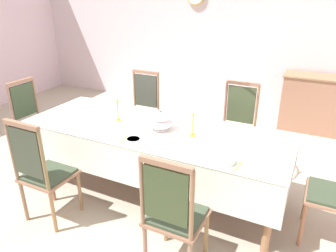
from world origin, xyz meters
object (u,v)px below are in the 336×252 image
Objects in this scene: candlestick_east at (193,123)px; bowl_near_right at (133,140)px; chair_head_west at (33,119)px; candlestick_west at (118,109)px; chair_north_b at (237,126)px; soup_tureen at (161,120)px; dining_table at (154,134)px; bowl_near_left at (224,160)px; chair_north_a at (142,110)px; spoon_primary at (239,164)px; chair_south_a at (42,170)px; spoon_secondary at (125,137)px; sideboard at (329,106)px; chair_south_b at (173,213)px.

bowl_near_right is at bearing -142.00° from candlestick_east.
candlestick_west reaches higher than chair_head_west.
candlestick_east is at bearing 76.22° from chair_north_b.
chair_north_b is 1.12m from soup_tureen.
bowl_near_left is (0.88, -0.38, 0.10)m from dining_table.
spoon_primary is (1.70, -1.26, 0.21)m from chair_north_a.
chair_head_west is at bearing 39.00° from chair_north_a.
bowl_near_left reaches higher than spoon_primary.
chair_south_a is at bearing -161.19° from bowl_near_left.
spoon_primary is (0.92, -0.35, -0.10)m from soup_tureen.
soup_tureen reaches higher than bowl_near_right.
chair_south_a is 3.01× the size of candlestick_west.
spoon_secondary is at bearing 78.70° from chair_head_west.
candlestick_east is (2.26, 0.00, 0.36)m from chair_head_west.
bowl_near_left reaches higher than spoon_secondary.
spoon_primary reaches higher than dining_table.
soup_tureen is 0.73× the size of candlestick_west.
candlestick_west is at bearing 90.00° from chair_head_west.
candlestick_east is at bearing 26.17° from spoon_secondary.
chair_north_b is 1.04× the size of chair_head_west.
chair_north_b is at bearing 61.64° from bowl_near_right.
soup_tureen is at bearing 163.04° from spoon_primary.
chair_north_b is at bearing 76.22° from candlestick_east.
chair_head_west is at bearing 180.00° from candlestick_east.
spoon_secondary is at bearing 45.76° from chair_south_a.
sideboard is at bearing 80.95° from spoon_primary.
chair_head_west is at bearing 36.84° from sideboard.
chair_south_b is at bearing -39.22° from candlestick_west.
chair_south_b is 1.00m from candlestick_east.
candlestick_west is at bearing 170.28° from spoon_primary.
bowl_near_left is (0.21, -1.29, 0.23)m from chair_north_b.
soup_tureen is 0.53m from candlestick_west.
spoon_secondary is at bearing 57.43° from chair_north_b.
bowl_near_left is at bearing -23.17° from dining_table.
bowl_near_right is 0.11m from spoon_secondary.
bowl_near_right is (0.67, 0.55, 0.23)m from chair_south_a.
candlestick_east reaches higher than spoon_primary.
chair_north_b is at bearing 53.21° from spoon_secondary.
chair_south_b is 1.12m from soup_tureen.
candlestick_west is at bearing 164.14° from bowl_near_left.
chair_north_b is 1.49m from spoon_secondary.
chair_north_b is 7.10× the size of bowl_near_right.
chair_north_a is 6.13× the size of spoon_primary.
bowl_near_right is at bearing 179.13° from bowl_near_left.
chair_head_west is 2.28m from candlestick_east.
chair_north_a reaches higher than chair_south_a.
dining_table is 2.58× the size of chair_north_a.
chair_north_a is at bearing 109.92° from spoon_secondary.
spoon_secondary is 3.48m from sideboard.
dining_table is at bearing 156.83° from bowl_near_left.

